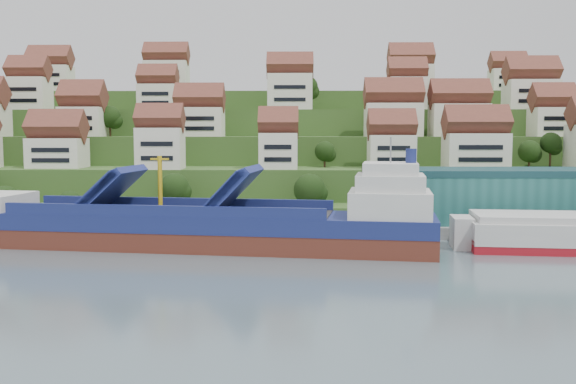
{
  "coord_description": "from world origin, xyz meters",
  "views": [
    {
      "loc": [
        5.44,
        -104.74,
        19.17
      ],
      "look_at": [
        3.33,
        14.0,
        8.0
      ],
      "focal_mm": 40.0,
      "sensor_mm": 36.0,
      "label": 1
    }
  ],
  "objects": [
    {
      "name": "hillside",
      "position": [
        0.0,
        103.55,
        10.66
      ],
      "size": [
        260.0,
        128.0,
        31.0
      ],
      "color": "#2D4C1E",
      "rests_on": "ground"
    },
    {
      "name": "hillside_village",
      "position": [
        2.25,
        59.43,
        23.82
      ],
      "size": [
        158.72,
        62.93,
        29.07
      ],
      "color": "white",
      "rests_on": "ground"
    },
    {
      "name": "cargo_ship",
      "position": [
        -11.26,
        -0.02,
        3.43
      ],
      "size": [
        82.75,
        23.81,
        18.19
      ],
      "rotation": [
        0.0,
        0.0,
        -0.14
      ],
      "color": "#5F291D",
      "rests_on": "ground"
    },
    {
      "name": "second_ship",
      "position": [
        50.32,
        -1.23,
        2.85
      ],
      "size": [
        33.62,
        15.26,
        9.45
      ],
      "rotation": [
        0.0,
        0.0,
        -0.1
      ],
      "color": "maroon",
      "rests_on": "ground"
    },
    {
      "name": "ground",
      "position": [
        0.0,
        0.0,
        0.0
      ],
      "size": [
        300.0,
        300.0,
        0.0
      ],
      "primitive_type": "plane",
      "color": "slate",
      "rests_on": "ground"
    },
    {
      "name": "quay",
      "position": [
        20.0,
        15.0,
        1.1
      ],
      "size": [
        180.0,
        14.0,
        2.2
      ],
      "primitive_type": "cube",
      "color": "gray",
      "rests_on": "ground"
    },
    {
      "name": "warehouse",
      "position": [
        52.0,
        17.0,
        7.2
      ],
      "size": [
        60.0,
        15.0,
        10.0
      ],
      "primitive_type": "cube",
      "color": "#276A66",
      "rests_on": "quay"
    },
    {
      "name": "flagpole",
      "position": [
        18.11,
        10.0,
        6.88
      ],
      "size": [
        1.28,
        0.16,
        8.0
      ],
      "color": "gray",
      "rests_on": "quay"
    },
    {
      "name": "hillside_trees",
      "position": [
        -12.28,
        40.28,
        14.67
      ],
      "size": [
        142.48,
        61.99,
        31.61
      ],
      "color": "#1D3712",
      "rests_on": "ground"
    }
  ]
}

